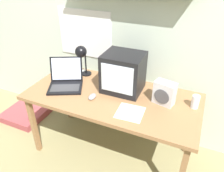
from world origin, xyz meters
The scene contains 12 objects.
ground_plane centered at (0.00, 0.00, 0.00)m, with size 12.00×12.00×0.00m, color #91895C.
back_wall centered at (0.00, 0.47, 1.31)m, with size 5.60×0.24×2.60m.
corner_desk centered at (0.00, 0.00, 0.67)m, with size 1.60×0.75×0.73m.
crt_monitor centered at (0.05, 0.14, 0.91)m, with size 0.37×0.33×0.37m.
laptop centered at (-0.50, -0.01, 0.79)m, with size 0.43×0.43×0.25m.
desk_lamp centered at (-0.43, 0.21, 0.98)m, with size 0.12×0.19×0.35m.
juice_glass centered at (0.72, 0.11, 0.78)m, with size 0.06×0.06×0.12m.
space_heater centered at (0.46, 0.07, 0.83)m, with size 0.20×0.14×0.21m.
computer_mouse centered at (-0.15, -0.12, 0.74)m, with size 0.07×0.11×0.03m.
loose_paper_near_laptop centered at (0.24, -0.18, 0.73)m, with size 0.23×0.23×0.00m.
printed_handout centered at (-0.60, 0.24, 0.73)m, with size 0.31×0.22×0.00m.
floor_cushion centered at (-1.28, 0.09, 0.04)m, with size 0.50×0.50×0.09m.
Camera 1 is at (0.69, -1.55, 1.85)m, focal length 35.00 mm.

